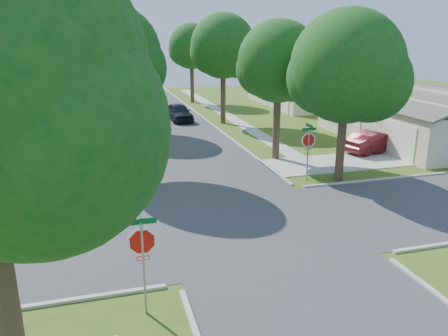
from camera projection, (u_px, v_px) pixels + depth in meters
ground at (252, 225)px, 17.52m from camera, size 100.00×100.00×0.00m
road_ns at (252, 225)px, 17.52m from camera, size 7.00×100.00×0.02m
sidewalk_ne at (223, 113)px, 43.05m from camera, size 1.20×40.00×0.04m
sidewalk_nw at (95, 119)px, 39.87m from camera, size 1.20×40.00×0.04m
driveway at (337, 163)px, 26.11m from camera, size 8.80×3.60×0.05m
stop_sign_sw at (142, 246)px, 11.38m from camera, size 1.05×0.80×2.98m
stop_sign_ne at (308, 142)px, 22.48m from camera, size 1.05×0.80×2.98m
tree_e_near at (279, 65)px, 25.42m from camera, size 4.97×4.80×8.28m
tree_e_mid at (224, 49)px, 36.30m from camera, size 5.59×5.40×9.21m
tree_e_far at (192, 48)px, 48.35m from camera, size 5.17×5.00×8.72m
tree_w_near at (113, 59)px, 22.83m from camera, size 5.38×5.20×8.97m
tree_w_mid at (107, 47)px, 33.78m from camera, size 5.80×5.60×9.56m
tree_w_far at (105, 54)px, 46.03m from camera, size 4.76×4.60×8.04m
tree_ne_corner at (348, 72)px, 21.43m from camera, size 5.80×5.60×8.66m
house_ne_near at (412, 120)px, 31.37m from camera, size 8.42×13.60×4.23m
house_ne_far at (302, 91)px, 47.95m from camera, size 8.42×13.60×4.23m
car_driveway at (375, 142)px, 28.32m from camera, size 4.53×2.40×1.42m
car_curb_east at (179, 112)px, 38.97m from camera, size 2.21×4.65×1.54m
car_curb_west at (119, 92)px, 54.20m from camera, size 1.97×4.63×1.33m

